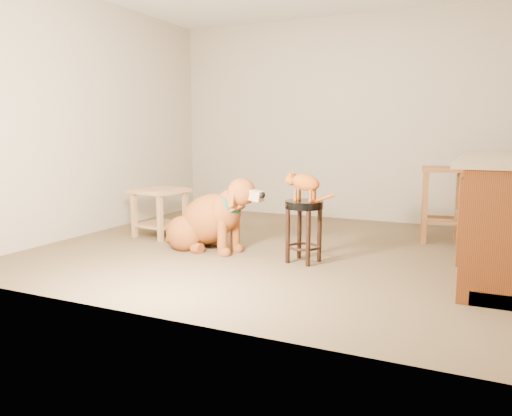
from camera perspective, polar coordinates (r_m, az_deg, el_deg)
The scene contains 8 objects.
floor at distance 4.89m, azimuth 2.80°, elevation -4.76°, with size 4.50×4.00×0.01m, color brown.
room_shell at distance 4.79m, azimuth 2.95°, elevation 15.15°, with size 4.54×4.04×2.62m.
cabinet_run at distance 4.76m, azimuth 26.54°, elevation -0.65°, with size 0.70×2.56×0.94m.
padded_stool at distance 4.36m, azimuth 5.49°, elevation -1.24°, with size 0.33×0.33×0.55m.
wood_stool at distance 5.51m, azimuth 20.47°, elevation 0.52°, with size 0.48×0.48×0.78m.
side_table at distance 5.53m, azimuth -10.95°, elevation 0.31°, with size 0.58×0.58×0.53m.
golden_retriever at distance 4.83m, azimuth -5.38°, elevation -1.46°, with size 1.20×0.65×0.77m.
tabby_kitten at distance 4.33m, azimuth 5.44°, elevation 2.84°, with size 0.46×0.18×0.28m.
Camera 1 is at (1.79, -4.41, 1.14)m, focal length 35.00 mm.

